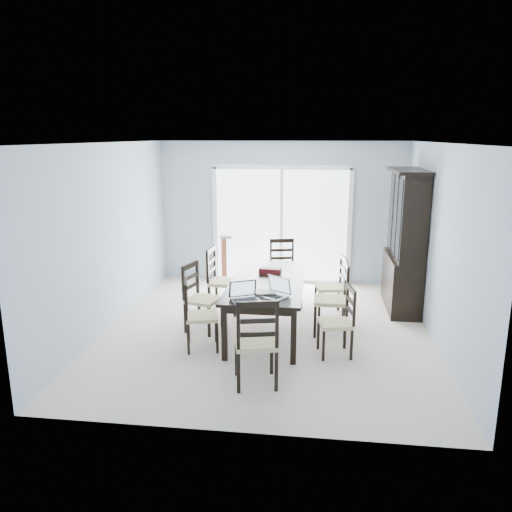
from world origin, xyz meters
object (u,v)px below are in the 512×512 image
at_px(china_hutch, 405,242).
at_px(hot_tub, 260,249).
at_px(chair_end_near, 257,333).
at_px(chair_right_near, 342,314).
at_px(laptop_silver, 272,292).
at_px(chair_left_far, 219,273).
at_px(chair_end_far, 283,262).
at_px(cell_phone, 263,303).
at_px(chair_right_far, 336,279).
at_px(chair_right_mid, 338,291).
at_px(dining_table, 267,285).
at_px(laptop_dark, 246,297).
at_px(chair_left_near, 195,307).
at_px(chair_left_mid, 197,290).
at_px(game_box, 270,271).

distance_m(china_hutch, hot_tub, 3.32).
xyz_separation_m(chair_end_near, hot_tub, (-0.55, 4.94, -0.20)).
height_order(chair_right_near, laptop_silver, chair_right_near).
xyz_separation_m(chair_left_far, chair_end_far, (0.92, 0.93, -0.03)).
distance_m(chair_left_far, cell_phone, 1.95).
relative_size(chair_end_far, cell_phone, 11.42).
relative_size(chair_left_far, chair_right_far, 1.10).
distance_m(chair_right_far, chair_end_far, 1.24).
relative_size(chair_right_mid, chair_end_far, 1.04).
relative_size(dining_table, hot_tub, 1.15).
bearing_deg(dining_table, chair_right_far, 39.59).
xyz_separation_m(dining_table, laptop_dark, (-0.16, -0.96, 0.13)).
bearing_deg(chair_left_near, chair_left_mid, 176.56).
bearing_deg(laptop_dark, chair_end_far, 58.83).
bearing_deg(chair_left_far, chair_end_far, 139.68).
relative_size(chair_left_near, chair_right_near, 1.04).
bearing_deg(chair_right_far, laptop_dark, 137.84).
height_order(chair_right_near, chair_end_near, chair_end_near).
height_order(chair_end_far, hot_tub, chair_end_far).
xyz_separation_m(dining_table, chair_left_mid, (-0.98, -0.05, -0.09)).
distance_m(dining_table, china_hutch, 2.41).
xyz_separation_m(chair_right_near, chair_right_mid, (-0.04, 0.69, 0.08)).
xyz_separation_m(chair_right_mid, chair_right_far, (-0.00, 0.76, -0.05)).
xyz_separation_m(chair_left_mid, chair_end_far, (1.07, 1.72, 0.01)).
bearing_deg(chair_end_far, chair_left_near, 55.15).
distance_m(dining_table, chair_end_near, 1.63).
height_order(chair_end_near, laptop_silver, chair_end_near).
distance_m(chair_left_mid, laptop_dark, 1.24).
bearing_deg(hot_tub, chair_left_far, -97.59).
xyz_separation_m(china_hutch, chair_right_mid, (-1.06, -1.21, -0.45)).
relative_size(china_hutch, hot_tub, 1.15).
bearing_deg(cell_phone, dining_table, 108.79).
bearing_deg(chair_right_mid, chair_left_far, 68.82).
relative_size(chair_left_far, chair_end_near, 0.99).
bearing_deg(hot_tub, chair_end_near, -83.71).
distance_m(dining_table, game_box, 0.38).
bearing_deg(chair_right_far, chair_left_near, 119.95).
bearing_deg(game_box, china_hutch, 23.83).
distance_m(laptop_dark, cell_phone, 0.22).
relative_size(chair_left_mid, laptop_silver, 2.61).
xyz_separation_m(dining_table, laptop_silver, (0.13, -0.73, 0.14)).
xyz_separation_m(china_hutch, chair_right_near, (-1.02, -1.90, -0.53)).
height_order(dining_table, hot_tub, hot_tub).
bearing_deg(chair_end_near, china_hutch, 43.09).
bearing_deg(chair_end_far, dining_table, 73.88).
distance_m(chair_left_near, chair_end_near, 1.30).
bearing_deg(chair_end_near, cell_phone, 77.64).
bearing_deg(chair_right_near, chair_end_far, 10.74).
distance_m(chair_right_mid, chair_end_far, 1.85).
bearing_deg(chair_left_mid, chair_right_mid, 109.63).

